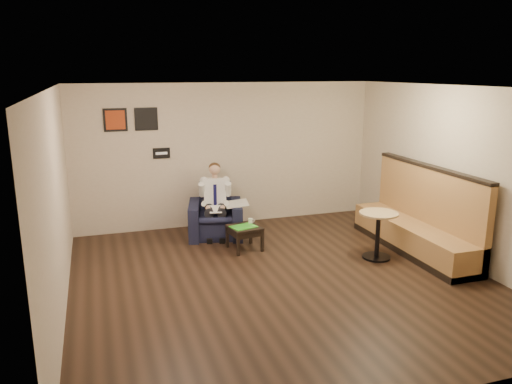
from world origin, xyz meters
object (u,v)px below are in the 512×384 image
object	(u,v)px
green_folder	(244,227)
cafe_table	(378,235)
seated_man	(215,204)
banquette	(415,210)
armchair	(215,211)
smartphone	(243,223)
side_table	(245,238)
coffee_mug	(250,221)

from	to	relation	value
green_folder	cafe_table	world-z (taller)	cafe_table
seated_man	cafe_table	distance (m)	2.94
green_folder	banquette	distance (m)	2.93
armchair	green_folder	world-z (taller)	armchair
green_folder	banquette	bearing A→B (deg)	-18.48
seated_man	cafe_table	size ratio (longest dim) A/B	1.65
seated_man	smartphone	xyz separation A→B (m)	(0.35, -0.60, -0.22)
side_table	coffee_mug	xyz separation A→B (m)	(0.15, 0.13, 0.25)
banquette	coffee_mug	bearing A→B (deg)	157.35
green_folder	smartphone	world-z (taller)	green_folder
side_table	cafe_table	xyz separation A→B (m)	(1.96, -1.06, 0.18)
armchair	green_folder	xyz separation A→B (m)	(0.28, -0.90, -0.05)
seated_man	side_table	bearing A→B (deg)	-53.18
green_folder	coffee_mug	size ratio (longest dim) A/B	4.74
banquette	armchair	bearing A→B (deg)	149.02
seated_man	cafe_table	xyz separation A→B (m)	(2.29, -1.82, -0.25)
seated_man	cafe_table	bearing A→B (deg)	-25.19
side_table	seated_man	bearing A→B (deg)	113.47
cafe_table	coffee_mug	bearing A→B (deg)	146.49
armchair	seated_man	world-z (taller)	seated_man
armchair	banquette	distance (m)	3.55
coffee_mug	seated_man	bearing A→B (deg)	127.47
cafe_table	green_folder	bearing A→B (deg)	152.29
green_folder	banquette	size ratio (longest dim) A/B	0.15
armchair	cafe_table	bearing A→B (deg)	-27.32
side_table	cafe_table	world-z (taller)	cafe_table
smartphone	cafe_table	distance (m)	2.29
smartphone	side_table	bearing A→B (deg)	-97.35
side_table	banquette	distance (m)	2.94
armchair	green_folder	bearing A→B (deg)	-59.60
cafe_table	smartphone	bearing A→B (deg)	147.82
side_table	banquette	bearing A→B (deg)	-19.06
coffee_mug	banquette	world-z (taller)	banquette
banquette	seated_man	bearing A→B (deg)	150.94
side_table	green_folder	distance (m)	0.22
armchair	side_table	world-z (taller)	armchair
armchair	coffee_mug	bearing A→B (deg)	-45.48
side_table	coffee_mug	bearing A→B (deg)	42.11
side_table	smartphone	size ratio (longest dim) A/B	3.93
armchair	smartphone	xyz separation A→B (m)	(0.32, -0.72, -0.05)
armchair	smartphone	world-z (taller)	armchair
side_table	coffee_mug	world-z (taller)	coffee_mug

